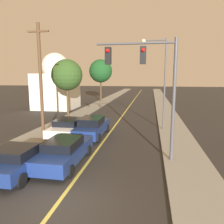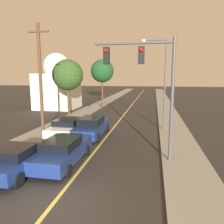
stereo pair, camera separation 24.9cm
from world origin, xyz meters
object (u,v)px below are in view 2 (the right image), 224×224
car_outer_lane_second (69,127)px  tree_left_near (68,75)px  car_near_lane_front (63,151)px  car_near_lane_second (92,127)px  tree_left_far (102,71)px  car_outer_lane_front (15,159)px  utility_pole_left (41,80)px  traffic_signal_mast (148,75)px  streetlamp_right (160,72)px  domed_building_left (57,85)px

car_outer_lane_second → tree_left_near: bearing=111.9°
car_near_lane_front → car_outer_lane_second: bearing=108.7°
car_near_lane_second → tree_left_far: 23.57m
car_outer_lane_front → utility_pole_left: 7.26m
car_near_lane_front → tree_left_near: size_ratio=0.74×
car_near_lane_front → traffic_signal_mast: size_ratio=0.74×
car_near_lane_second → streetlamp_right: size_ratio=0.65×
car_near_lane_second → traffic_signal_mast: bearing=-44.5°
streetlamp_right → domed_building_left: (-14.28, 10.82, -1.53)m
car_outer_lane_front → utility_pole_left: size_ratio=0.47×
tree_left_far → domed_building_left: domed_building_left is taller
car_outer_lane_second → car_near_lane_second: bearing=8.2°
car_outer_lane_second → streetlamp_right: (6.89, 3.40, 4.25)m
car_outer_lane_second → car_outer_lane_front: bearing=-90.0°
streetlamp_right → utility_pole_left: size_ratio=0.92×
streetlamp_right → utility_pole_left: 9.63m
car_near_lane_second → tree_left_far: tree_left_far is taller
tree_left_near → domed_building_left: bearing=123.3°
car_near_lane_second → traffic_signal_mast: size_ratio=0.77×
utility_pole_left → domed_building_left: utility_pole_left is taller
traffic_signal_mast → tree_left_near: 14.83m
streetlamp_right → tree_left_far: bearing=116.3°
car_outer_lane_second → traffic_signal_mast: bearing=-33.1°
car_near_lane_front → traffic_signal_mast: bearing=16.8°
car_near_lane_second → car_outer_lane_front: bearing=-104.2°
traffic_signal_mast → streetlamp_right: 7.42m
car_near_lane_second → car_outer_lane_front: (-1.79, -7.10, -0.07)m
streetlamp_right → tree_left_near: (-9.96, 4.26, -0.20)m
car_outer_lane_second → traffic_signal_mast: size_ratio=0.74×
traffic_signal_mast → domed_building_left: size_ratio=0.81×
car_near_lane_second → utility_pole_left: 5.19m
traffic_signal_mast → car_outer_lane_front: bearing=-154.9°
car_near_lane_front → tree_left_near: tree_left_near is taller
car_near_lane_second → traffic_signal_mast: traffic_signal_mast is taller
car_near_lane_front → tree_left_far: size_ratio=0.63×
tree_left_near → car_near_lane_front: bearing=-69.4°
traffic_signal_mast → utility_pole_left: utility_pole_left is taller
streetlamp_right → utility_pole_left: utility_pole_left is taller
car_near_lane_second → tree_left_near: tree_left_near is taller
car_near_lane_front → car_near_lane_second: bearing=90.0°
car_outer_lane_front → car_near_lane_second: bearing=75.8°
car_near_lane_front → car_outer_lane_front: car_near_lane_front is taller
car_outer_lane_second → streetlamp_right: streetlamp_right is taller
car_outer_lane_second → utility_pole_left: bearing=-154.1°
car_near_lane_second → traffic_signal_mast: 7.22m
traffic_signal_mast → streetlamp_right: bearing=84.0°
tree_left_far → traffic_signal_mast: bearing=-71.8°
car_outer_lane_second → domed_building_left: 16.25m
car_outer_lane_front → tree_left_far: size_ratio=0.51×
streetlamp_right → domed_building_left: bearing=142.8°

